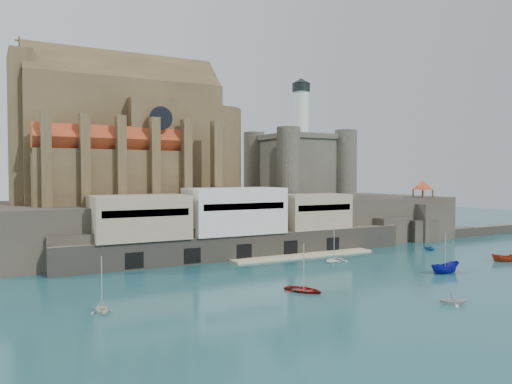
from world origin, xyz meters
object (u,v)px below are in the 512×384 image
object	(u,v)px
church	(133,142)
castle_keep	(299,163)
boat_0	(304,292)
pavilion	(423,186)
boat_2	(445,273)
boat_1	(453,304)

from	to	relation	value
church	castle_keep	xyz separation A→B (m)	(40.21, -0.78, -3.81)
church	boat_0	size ratio (longest dim) A/B	8.70
pavilion	boat_0	size ratio (longest dim) A/B	1.18
castle_keep	boat_2	xyz separation A→B (m)	(-3.84, -47.37, -18.31)
castle_keep	boat_1	size ratio (longest dim) A/B	8.67
boat_0	boat_2	size ratio (longest dim) A/B	0.99
boat_0	boat_2	xyz separation A→B (m)	(26.48, -0.39, 0.00)
pavilion	boat_2	bearing A→B (deg)	-132.67
castle_keep	boat_0	world-z (taller)	castle_keep
pavilion	boat_1	xyz separation A→B (m)	(-44.20, -45.78, -12.73)
castle_keep	pavilion	xyz separation A→B (m)	(25.92, -15.08, -5.59)
church	boat_0	xyz separation A→B (m)	(9.88, -47.76, -22.13)
pavilion	boat_1	bearing A→B (deg)	-133.99
boat_2	castle_keep	bearing A→B (deg)	-1.68
boat_1	boat_2	xyz separation A→B (m)	(14.43, 13.48, 0.00)
castle_keep	boat_0	xyz separation A→B (m)	(-30.32, -46.98, -18.31)
boat_2	boat_1	bearing A→B (deg)	136.00
boat_0	boat_2	distance (m)	26.48
church	boat_2	world-z (taller)	church
pavilion	boat_2	xyz separation A→B (m)	(-29.77, -32.30, -12.73)
castle_keep	boat_1	distance (m)	66.13
pavilion	boat_0	xyz separation A→B (m)	(-56.25, -31.90, -12.73)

